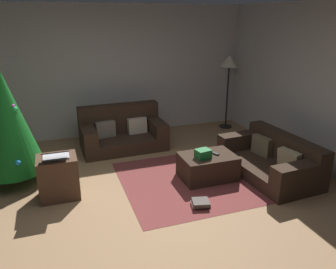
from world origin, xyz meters
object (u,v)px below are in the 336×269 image
ottoman (208,166)px  laptop (56,155)px  corner_lamp (229,67)px  side_table (59,177)px  couch_left (122,132)px  gift_box (203,154)px  tv_remote (215,153)px  book_stack (201,203)px  christmas_tree (6,120)px  couch_right (273,160)px

ottoman → laptop: laptop is taller
corner_lamp → side_table: bearing=-151.7°
couch_left → laptop: couch_left is taller
gift_box → tv_remote: gift_box is taller
gift_box → corner_lamp: size_ratio=0.13×
gift_box → laptop: 2.06m
corner_lamp → book_stack: bearing=-124.1°
gift_box → christmas_tree: christmas_tree is taller
couch_left → ottoman: 1.98m
ottoman → laptop: bearing=177.1°
gift_box → corner_lamp: 2.87m
laptop → book_stack: 2.00m
couch_right → christmas_tree: (-3.80, 1.04, 0.74)m
couch_left → corner_lamp: corner_lamp is taller
ottoman → christmas_tree: size_ratio=0.44×
couch_right → laptop: size_ratio=4.29×
ottoman → christmas_tree: (-2.78, 0.83, 0.79)m
laptop → couch_left: bearing=53.3°
tv_remote → gift_box: bearing=179.1°
ottoman → corner_lamp: 2.84m
tv_remote → side_table: size_ratio=0.27×
laptop → christmas_tree: bearing=130.5°
couch_right → tv_remote: bearing=73.3°
gift_box → corner_lamp: bearing=53.9°
couch_right → laptop: bearing=81.1°
book_stack → gift_box: bearing=63.5°
gift_box → christmas_tree: bearing=161.4°
couch_left → tv_remote: bearing=120.4°
couch_right → side_table: couch_right is taller
side_table → book_stack: (1.72, -0.89, -0.25)m
ottoman → corner_lamp: (1.49, 2.13, 1.16)m
corner_lamp → christmas_tree: bearing=-163.0°
couch_left → couch_right: (1.98, -1.94, -0.05)m
christmas_tree → corner_lamp: christmas_tree is taller
ottoman → corner_lamp: size_ratio=0.52×
corner_lamp → couch_right: bearing=-101.2°
side_table → laptop: (-0.00, -0.06, 0.35)m
tv_remote → book_stack: (-0.56, -0.73, -0.34)m
laptop → book_stack: (1.72, -0.83, -0.59)m
tv_remote → corner_lamp: corner_lamp is taller
couch_right → book_stack: size_ratio=6.12×
corner_lamp → gift_box: bearing=-126.1°
tv_remote → book_stack: tv_remote is taller
tv_remote → side_table: (-2.28, 0.16, -0.10)m
book_stack → corner_lamp: (1.93, 2.85, 1.30)m
gift_box → couch_right: bearing=-7.0°
laptop → corner_lamp: (3.65, 2.02, 0.71)m
ottoman → christmas_tree: christmas_tree is taller
gift_box → tv_remote: (0.23, 0.08, -0.06)m
tv_remote → laptop: 2.29m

